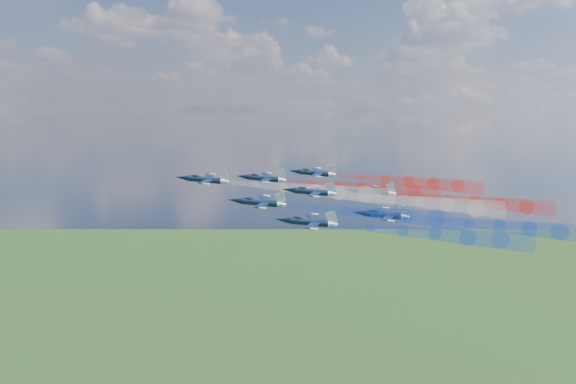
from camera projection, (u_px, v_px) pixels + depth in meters
jet_lead at (205, 180)px, 152.13m from camera, size 16.67×16.41×5.94m
trail_lead at (311, 190)px, 151.56m from camera, size 34.18×26.59×8.34m
jet_inner_left at (260, 203)px, 139.62m from camera, size 16.67×16.41×5.94m
trail_inner_left at (376, 214)px, 139.06m from camera, size 34.18×26.59×8.34m
jet_inner_right at (263, 178)px, 163.36m from camera, size 16.67×16.41×5.94m
trail_inner_right at (363, 188)px, 162.80m from camera, size 34.18×26.59×8.34m
jet_outer_left at (309, 222)px, 129.04m from camera, size 16.67×16.41×5.94m
trail_outer_left at (435, 234)px, 128.48m from camera, size 34.18×26.59×8.34m
jet_center_third at (312, 192)px, 150.17m from camera, size 16.67×16.41×5.94m
trail_center_third at (420, 202)px, 149.60m from camera, size 34.18×26.59×8.34m
jet_outer_right at (314, 173)px, 171.65m from camera, size 16.67×16.41×5.94m
trail_outer_right at (409, 182)px, 171.08m from camera, size 34.18×26.59×8.34m
jet_rear_left at (383, 215)px, 140.29m from camera, size 16.67×16.41×5.94m
trail_rear_left at (499, 226)px, 139.73m from camera, size 34.18×26.59×8.34m
jet_rear_right at (373, 192)px, 160.14m from camera, size 16.67×16.41×5.94m
trail_rear_right at (474, 201)px, 159.57m from camera, size 34.18×26.59×8.34m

